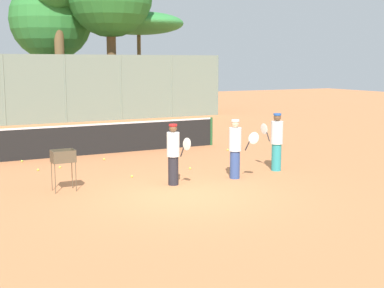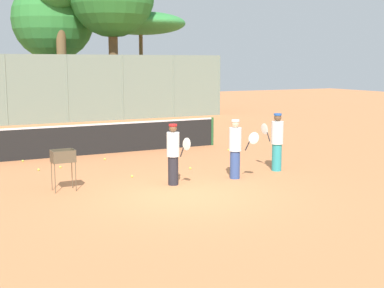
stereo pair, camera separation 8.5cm
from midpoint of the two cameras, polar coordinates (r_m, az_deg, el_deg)
ground_plane at (r=12.80m, az=-0.72°, el=-5.57°), size 80.00×80.00×0.00m
tennis_net at (r=18.76m, az=-9.78°, el=0.61°), size 9.11×0.10×1.07m
back_fence at (r=28.63m, az=-16.09°, el=5.62°), size 21.66×0.08×3.58m
tree_1 at (r=34.07m, az=-14.55°, el=12.75°), size 4.91×4.91×8.19m
tree_2 at (r=34.49m, az=-5.44°, el=12.65°), size 5.65×5.65×6.29m
player_white_outfit at (r=13.78m, az=-1.82°, el=-1.02°), size 0.38×0.86×1.59m
player_red_cap at (r=15.81m, az=9.19°, el=0.31°), size 0.35×0.90×1.69m
player_yellow_shirt at (r=14.59m, az=4.83°, el=-0.44°), size 0.63×0.74×1.62m
ball_cart at (r=13.51m, az=-13.40°, el=-1.61°), size 0.56×0.41×1.03m
tennis_ball_0 at (r=15.95m, az=-0.03°, el=-2.59°), size 0.07×0.07×0.07m
tennis_ball_1 at (r=16.35m, az=-15.90°, el=-2.64°), size 0.07×0.07×0.07m
tennis_ball_2 at (r=17.94m, az=-17.48°, el=-1.73°), size 0.07×0.07×0.07m
tennis_ball_3 at (r=17.68m, az=-9.16°, el=-1.59°), size 0.07×0.07×0.07m
tennis_ball_4 at (r=16.59m, az=-13.72°, el=-2.40°), size 0.07×0.07×0.07m
tennis_ball_5 at (r=14.92m, az=-6.25°, el=-3.42°), size 0.07×0.07×0.07m
tennis_ball_6 at (r=19.31m, az=4.04°, el=-0.63°), size 0.07×0.07×0.07m
parked_car at (r=32.47m, az=-14.17°, el=4.02°), size 4.20×1.70×1.60m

